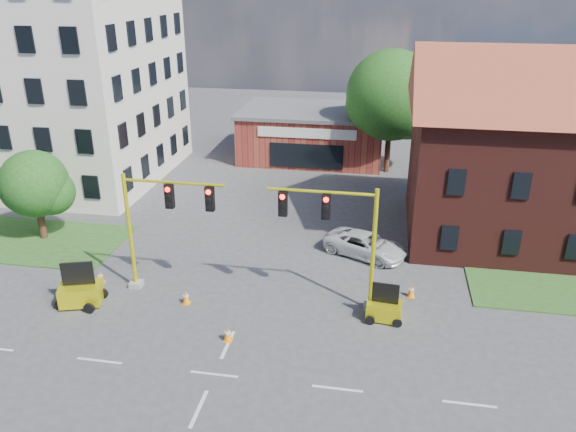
% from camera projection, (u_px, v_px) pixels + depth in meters
% --- Properties ---
extents(ground, '(120.00, 120.00, 0.00)m').
position_uv_depth(ground, '(214.00, 374.00, 22.74)').
color(ground, '#3D3D3F').
rests_on(ground, ground).
extents(lane_markings, '(60.00, 36.00, 0.01)m').
position_uv_depth(lane_markings, '(190.00, 428.00, 20.02)').
color(lane_markings, silver).
rests_on(lane_markings, ground).
extents(office_block, '(18.40, 15.40, 20.60)m').
position_uv_depth(office_block, '(34.00, 42.00, 41.63)').
color(office_block, beige).
rests_on(office_block, ground).
extents(brick_shop, '(12.40, 8.40, 4.30)m').
position_uv_depth(brick_shop, '(313.00, 133.00, 49.00)').
color(brick_shop, maroon).
rests_on(brick_shop, ground).
extents(tree_large, '(7.44, 7.09, 9.80)m').
position_uv_depth(tree_large, '(396.00, 99.00, 43.77)').
color(tree_large, '#3E2416').
rests_on(tree_large, ground).
extents(tree_nw_front, '(4.19, 3.99, 5.56)m').
position_uv_depth(tree_nw_front, '(39.00, 186.00, 33.14)').
color(tree_nw_front, '#3E2416').
rests_on(tree_nw_front, ground).
extents(signal_mast_west, '(5.30, 0.60, 6.20)m').
position_uv_depth(signal_mast_west, '(160.00, 220.00, 27.30)').
color(signal_mast_west, gray).
rests_on(signal_mast_west, ground).
extents(signal_mast_east, '(5.30, 0.60, 6.20)m').
position_uv_depth(signal_mast_east, '(338.00, 233.00, 25.92)').
color(signal_mast_east, gray).
rests_on(signal_mast_east, ground).
extents(trailer_west, '(2.23, 1.82, 2.20)m').
position_uv_depth(trailer_west, '(81.00, 292.00, 27.31)').
color(trailer_west, yellow).
rests_on(trailer_west, ground).
extents(trailer_east, '(1.69, 1.21, 1.81)m').
position_uv_depth(trailer_east, '(384.00, 309.00, 26.16)').
color(trailer_east, yellow).
rests_on(trailer_east, ground).
extents(cone_a, '(0.40, 0.40, 0.70)m').
position_uv_depth(cone_a, '(100.00, 277.00, 29.34)').
color(cone_a, orange).
rests_on(cone_a, ground).
extents(cone_b, '(0.40, 0.40, 0.70)m').
position_uv_depth(cone_b, '(186.00, 297.00, 27.50)').
color(cone_b, orange).
rests_on(cone_b, ground).
extents(cone_c, '(0.40, 0.40, 0.70)m').
position_uv_depth(cone_c, '(228.00, 334.00, 24.70)').
color(cone_c, orange).
rests_on(cone_c, ground).
extents(cone_d, '(0.40, 0.40, 0.70)m').
position_uv_depth(cone_d, '(411.00, 291.00, 28.08)').
color(cone_d, orange).
rests_on(cone_d, ground).
extents(pickup_white, '(5.24, 3.98, 1.32)m').
position_uv_depth(pickup_white, '(365.00, 245.00, 32.13)').
color(pickup_white, silver).
rests_on(pickup_white, ground).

